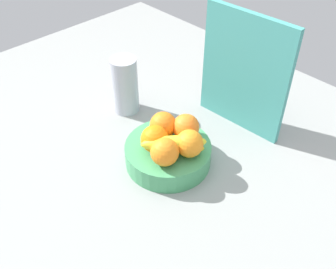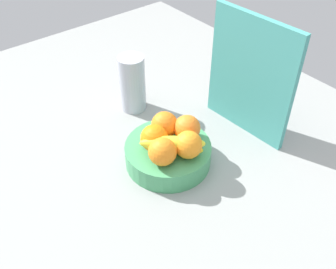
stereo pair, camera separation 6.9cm
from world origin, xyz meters
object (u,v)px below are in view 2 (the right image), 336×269
object	(u,v)px
orange_center	(162,152)
thermos_tumbler	(132,83)
orange_back_right	(187,128)
orange_back_left	(188,145)
orange_front_left	(165,125)
cutting_board	(250,77)
banana_bunch	(172,145)
orange_front_right	(154,138)
fruit_bowl	(168,154)

from	to	relation	value
orange_center	thermos_tumbler	bearing A→B (deg)	158.46
thermos_tumbler	orange_back_right	bearing A→B (deg)	-2.72
orange_back_left	orange_back_right	distance (cm)	6.63
orange_front_left	cutting_board	bearing A→B (deg)	75.86
orange_back_right	banana_bunch	bearing A→B (deg)	-73.99
orange_front_left	orange_back_left	bearing A→B (deg)	-1.58
orange_front_left	orange_front_right	distance (cm)	6.12
orange_back_left	thermos_tumbler	size ratio (longest dim) A/B	0.40
fruit_bowl	orange_front_left	bearing A→B (deg)	153.10
orange_back_left	banana_bunch	size ratio (longest dim) A/B	0.45
orange_back_right	thermos_tumbler	xyz separation A→B (cm)	(-27.79, 1.32, -0.45)
orange_back_left	cutting_board	bearing A→B (deg)	98.20
orange_front_left	banana_bunch	bearing A→B (deg)	-24.58
orange_front_right	orange_center	distance (cm)	5.77
fruit_bowl	thermos_tumbler	distance (cm)	28.52
orange_center	thermos_tumbler	size ratio (longest dim) A/B	0.40
orange_back_left	orange_front_right	bearing A→B (deg)	-145.49
banana_bunch	cutting_board	bearing A→B (deg)	91.02
orange_front_right	banana_bunch	world-z (taller)	orange_front_right
orange_back_left	cutting_board	xyz separation A→B (cm)	(-3.74, 25.98, 8.25)
orange_front_right	thermos_tumbler	bearing A→B (deg)	157.11
orange_back_left	orange_front_left	bearing A→B (deg)	178.42
orange_center	cutting_board	bearing A→B (deg)	92.82
orange_center	thermos_tumbler	distance (cm)	33.22
orange_front_right	banana_bunch	xyz separation A→B (cm)	(4.47, 2.38, -0.59)
fruit_bowl	orange_front_left	distance (cm)	8.12
orange_back_right	cutting_board	size ratio (longest dim) A/B	0.20
cutting_board	orange_front_right	bearing A→B (deg)	-100.74
fruit_bowl	orange_center	world-z (taller)	orange_center
orange_front_right	orange_back_right	world-z (taller)	same
orange_center	thermos_tumbler	world-z (taller)	thermos_tumbler
orange_back_left	orange_back_right	world-z (taller)	same
thermos_tumbler	orange_front_right	bearing A→B (deg)	-22.89
orange_front_left	thermos_tumbler	bearing A→B (deg)	167.36
orange_front_left	orange_center	distance (cm)	10.75
cutting_board	fruit_bowl	bearing A→B (deg)	-98.47
orange_center	banana_bunch	world-z (taller)	orange_center
orange_center	thermos_tumbler	xyz separation A→B (cm)	(-30.90, 12.19, -0.45)
orange_center	orange_front_left	bearing A→B (deg)	138.81
banana_bunch	cutting_board	distance (cm)	30.22
orange_front_right	orange_center	size ratio (longest dim) A/B	1.00
orange_front_left	cutting_board	size ratio (longest dim) A/B	0.20
fruit_bowl	banana_bunch	xyz separation A→B (cm)	(2.91, -1.13, 6.13)
orange_back_left	orange_center	bearing A→B (deg)	-107.38
orange_front_left	orange_front_right	size ratio (longest dim) A/B	1.00
fruit_bowl	cutting_board	bearing A→B (deg)	85.06
orange_back_right	cutting_board	bearing A→B (deg)	86.10
orange_front_left	banana_bunch	xyz separation A→B (cm)	(6.98, -3.19, -0.59)
fruit_bowl	orange_back_right	bearing A→B (deg)	81.19
orange_center	cutting_board	world-z (taller)	cutting_board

